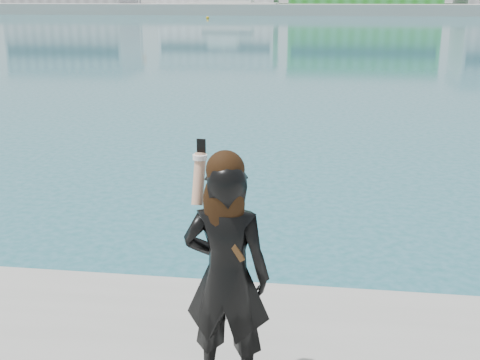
# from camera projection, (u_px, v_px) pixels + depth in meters

# --- Properties ---
(far_quay) EXTENTS (320.00, 40.00, 2.00)m
(far_quay) POSITION_uv_depth(u_px,v_px,m) (324.00, 8.00, 128.17)
(far_quay) COLOR #9E9E99
(far_quay) RESTS_ON ground
(motor_yacht) EXTENTS (17.32, 5.54, 7.99)m
(motor_yacht) POSITION_uv_depth(u_px,v_px,m) (230.00, 3.00, 114.99)
(motor_yacht) COLOR white
(motor_yacht) RESTS_ON ground
(buoy_far) EXTENTS (0.50, 0.50, 0.50)m
(buoy_far) POSITION_uv_depth(u_px,v_px,m) (208.00, 19.00, 96.16)
(buoy_far) COLOR #E5A40C
(buoy_far) RESTS_ON ground
(woman) EXTENTS (0.66, 0.46, 1.83)m
(woman) POSITION_uv_depth(u_px,v_px,m) (226.00, 270.00, 4.28)
(woman) COLOR black
(woman) RESTS_ON near_quay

